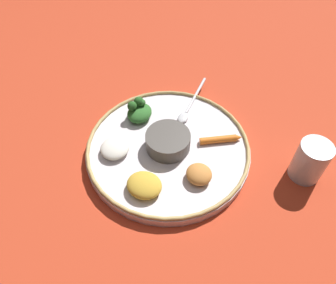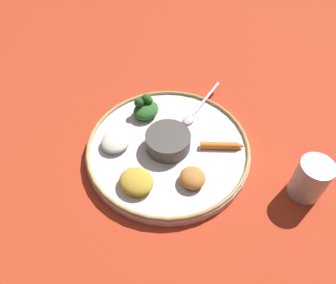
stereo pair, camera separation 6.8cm
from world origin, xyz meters
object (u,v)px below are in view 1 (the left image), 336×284
object	(u,v)px
spoon	(189,106)
greens_pile	(139,111)
drinking_glass	(309,163)
center_bowl	(168,141)
carrot_near_spoon	(221,139)

from	to	relation	value
spoon	greens_pile	distance (m)	0.12
drinking_glass	center_bowl	bearing A→B (deg)	-143.90
carrot_near_spoon	drinking_glass	size ratio (longest dim) A/B	0.96
carrot_near_spoon	drinking_glass	bearing A→B (deg)	24.63
carrot_near_spoon	greens_pile	bearing A→B (deg)	-155.13
spoon	drinking_glass	distance (m)	0.29
greens_pile	drinking_glass	bearing A→B (deg)	24.76
center_bowl	greens_pile	size ratio (longest dim) A/B	1.22
greens_pile	carrot_near_spoon	distance (m)	0.20
spoon	greens_pile	world-z (taller)	greens_pile
spoon	greens_pile	size ratio (longest dim) A/B	2.08
greens_pile	drinking_glass	distance (m)	0.38
carrot_near_spoon	center_bowl	bearing A→B (deg)	-125.59
greens_pile	center_bowl	bearing A→B (deg)	-5.80
greens_pile	spoon	bearing A→B (deg)	62.11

